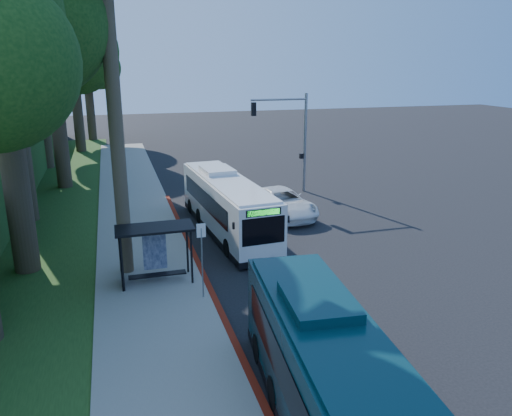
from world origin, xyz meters
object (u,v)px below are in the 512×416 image
object	(u,v)px
bus_shelter	(149,243)
pickup	(281,203)
white_bus	(227,204)
teal_bus	(339,395)

from	to	relation	value
bus_shelter	pickup	distance (m)	11.49
white_bus	teal_bus	world-z (taller)	teal_bus
teal_bus	bus_shelter	bearing A→B (deg)	112.61
bus_shelter	teal_bus	bearing A→B (deg)	-72.61
bus_shelter	white_bus	world-z (taller)	white_bus
pickup	teal_bus	bearing A→B (deg)	-113.04
white_bus	pickup	xyz separation A→B (m)	(3.87, 1.98, -0.78)
pickup	bus_shelter	bearing A→B (deg)	-145.98
bus_shelter	white_bus	distance (m)	7.34
teal_bus	pickup	xyz separation A→B (m)	(5.05, 18.72, -0.81)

